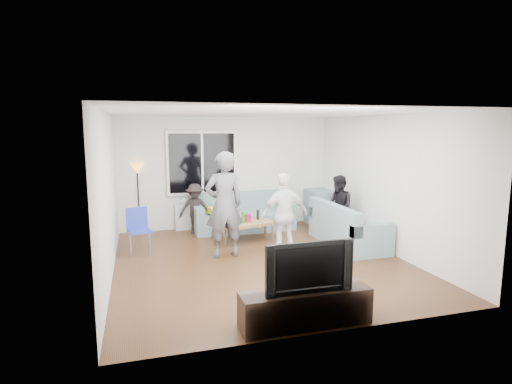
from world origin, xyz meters
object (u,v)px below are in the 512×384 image
object	(u,v)px
sofa_back_section	(244,212)
spectator_back	(195,208)
floor_lamp	(138,198)
sofa_right_section	(348,224)
television	(306,265)
coffee_table	(246,231)
spectator_right	(339,207)
player_left	(224,205)
tv_console	(305,307)
side_chair	(140,231)
player_right	(285,215)

from	to	relation	value
sofa_back_section	spectator_back	xyz separation A→B (m)	(-1.11, 0.03, 0.14)
floor_lamp	sofa_right_section	bearing A→B (deg)	-28.66
sofa_back_section	television	distance (m)	4.80
coffee_table	spectator_right	size ratio (longest dim) A/B	0.80
player_left	television	bearing A→B (deg)	91.49
player_left	tv_console	bearing A→B (deg)	91.49
side_chair	tv_console	xyz separation A→B (m)	(1.88, -3.52, -0.21)
player_right	television	distance (m)	2.74
coffee_table	spectator_right	xyz separation A→B (m)	(1.92, -0.42, 0.48)
player_left	spectator_back	size ratio (longest dim) A/B	1.73
floor_lamp	side_chair	bearing A→B (deg)	-90.00
floor_lamp	player_right	distance (m)	3.64
tv_console	television	world-z (taller)	television
player_left	spectator_back	distance (m)	1.95
player_right	tv_console	size ratio (longest dim) A/B	0.97
coffee_table	floor_lamp	size ratio (longest dim) A/B	0.71
floor_lamp	player_left	xyz separation A→B (m)	(1.49, -2.32, 0.19)
sofa_right_section	spectator_back	xyz separation A→B (m)	(-2.85, 1.79, 0.14)
side_chair	television	distance (m)	4.00
player_right	spectator_right	world-z (taller)	player_right
side_chair	television	size ratio (longest dim) A/B	0.80
coffee_table	spectator_right	world-z (taller)	spectator_right
player_right	spectator_back	distance (m)	2.54
side_chair	spectator_back	bearing A→B (deg)	32.18
floor_lamp	spectator_back	bearing A→B (deg)	-19.67
sofa_back_section	sofa_right_section	bearing A→B (deg)	-45.36
sofa_right_section	side_chair	world-z (taller)	side_chair
spectator_right	sofa_back_section	bearing A→B (deg)	-123.51
coffee_table	tv_console	distance (m)	3.87
side_chair	spectator_back	distance (m)	1.77
side_chair	spectator_right	world-z (taller)	spectator_right
television	player_left	bearing A→B (deg)	97.54
sofa_back_section	spectator_back	size ratio (longest dim) A/B	2.05
sofa_back_section	tv_console	size ratio (longest dim) A/B	1.44
coffee_table	player_right	bearing A→B (deg)	-71.10
television	sofa_back_section	bearing A→B (deg)	84.55
spectator_right	television	world-z (taller)	spectator_right
sofa_back_section	side_chair	bearing A→B (deg)	-151.79
sofa_right_section	coffee_table	bearing A→B (deg)	66.11
sofa_back_section	coffee_table	distance (m)	0.95
sofa_right_section	television	size ratio (longest dim) A/B	1.85
spectator_right	spectator_back	xyz separation A→B (m)	(-2.85, 1.36, -0.12)
sofa_back_section	floor_lamp	size ratio (longest dim) A/B	1.47
spectator_right	television	bearing A→B (deg)	-28.60
player_left	player_right	distance (m)	1.12
sofa_back_section	television	xyz separation A→B (m)	(-0.46, -4.77, 0.33)
coffee_table	floor_lamp	bearing A→B (deg)	147.44
sofa_back_section	sofa_right_section	world-z (taller)	same
side_chair	spectator_back	world-z (taller)	spectator_back
sofa_right_section	floor_lamp	xyz separation A→B (m)	(-4.07, 2.22, 0.36)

